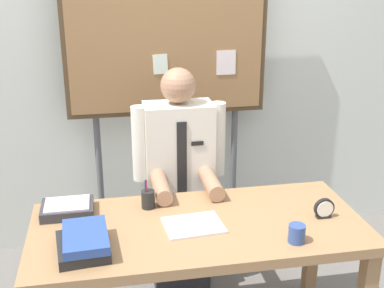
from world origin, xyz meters
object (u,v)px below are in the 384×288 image
coffee_mug (297,234)px  paper_tray (67,208)px  desk_clock (324,209)px  desk (199,241)px  open_notebook (193,225)px  person (179,191)px  bulletin_board (166,30)px  book_stack (84,242)px  pen_holder (148,199)px

coffee_mug → paper_tray: (-1.04, 0.48, -0.01)m
desk_clock → coffee_mug: bearing=-138.5°
desk → coffee_mug: bearing=-31.5°
open_notebook → coffee_mug: bearing=-27.6°
open_notebook → desk_clock: (0.66, -0.03, 0.04)m
person → open_notebook: person is taller
person → bulletin_board: (0.00, 0.46, 0.91)m
book_stack → person: bearing=53.9°
coffee_mug → paper_tray: 1.14m
bulletin_board → paper_tray: bearing=-127.2°
desk → book_stack: 0.58m
desk → open_notebook: 0.11m
book_stack → open_notebook: 0.53m
bulletin_board → book_stack: bearing=-114.2°
person → desk: bearing=-90.0°
pen_holder → paper_tray: pen_holder is taller
open_notebook → pen_holder: pen_holder is taller
bulletin_board → open_notebook: (-0.03, -1.08, -0.80)m
bulletin_board → desk_clock: size_ratio=21.11×
book_stack → desk_clock: (1.17, 0.10, 0.00)m
person → coffee_mug: bearing=-64.5°
paper_tray → desk_clock: bearing=-12.5°
pen_holder → book_stack: bearing=-131.1°
person → open_notebook: (-0.03, -0.62, 0.10)m
desk_clock → pen_holder: size_ratio=0.64×
open_notebook → desk_clock: desk_clock is taller
bulletin_board → desk_clock: bearing=-60.7°
open_notebook → paper_tray: 0.65m
desk → open_notebook: size_ratio=5.86×
person → paper_tray: person is taller
bulletin_board → open_notebook: bulletin_board is taller
desk → bulletin_board: size_ratio=0.75×
person → desk_clock: person is taller
bulletin_board → open_notebook: size_ratio=7.81×
desk → coffee_mug: coffee_mug is taller
desk → pen_holder: 0.35m
paper_tray → open_notebook: bearing=-22.4°
desk → person: size_ratio=1.16×
book_stack → paper_tray: (-0.09, 0.38, -0.02)m
paper_tray → coffee_mug: bearing=-24.7°
person → open_notebook: size_ratio=5.04×
book_stack → desk_clock: 1.18m
desk → coffee_mug: size_ratio=18.96×
bulletin_board → desk: bearing=-90.0°
person → desk_clock: (0.63, -0.65, 0.14)m
desk_clock → person: bearing=133.9°
desk → book_stack: book_stack is taller
desk → desk_clock: (0.63, -0.05, 0.14)m
desk → open_notebook: bearing=-147.3°
bulletin_board → book_stack: (-0.55, -1.21, -0.76)m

